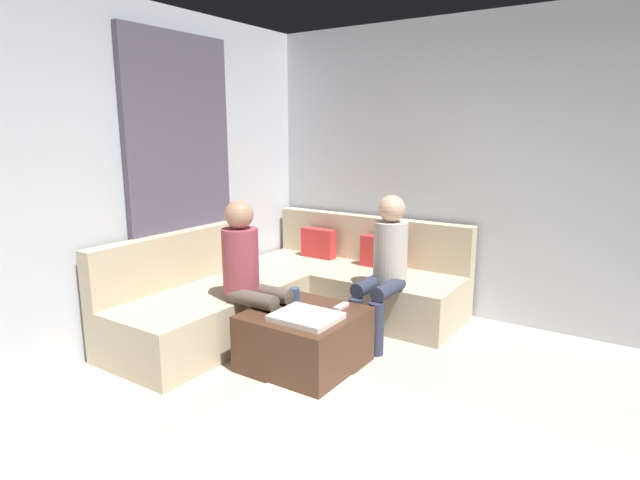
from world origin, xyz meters
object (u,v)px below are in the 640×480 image
ottoman (304,339)px  person_on_couch_side (250,272)px  person_on_couch_back (385,263)px  coffee_mug (294,294)px  game_remote (341,306)px  sectional_couch (294,291)px

ottoman → person_on_couch_side: person_on_couch_side is taller
ottoman → person_on_couch_back: bearing=71.7°
person_on_couch_side → person_on_couch_back: bearing=137.7°
ottoman → coffee_mug: 0.38m
game_remote → person_on_couch_back: (0.08, 0.55, 0.23)m
sectional_couch → person_on_couch_side: 0.85m
sectional_couch → game_remote: bearing=-31.7°
ottoman → game_remote: 0.36m
sectional_couch → ottoman: 0.95m
coffee_mug → game_remote: coffee_mug is taller
coffee_mug → game_remote: size_ratio=0.63×
person_on_couch_back → person_on_couch_side: bearing=47.7°
sectional_couch → game_remote: (0.81, -0.50, 0.15)m
game_remote → person_on_couch_side: size_ratio=0.12×
sectional_couch → coffee_mug: 0.70m
person_on_couch_back → person_on_couch_side: 1.09m
sectional_couch → coffee_mug: size_ratio=26.84×
sectional_couch → person_on_couch_back: person_on_couch_back is taller
sectional_couch → game_remote: sectional_couch is taller
coffee_mug → game_remote: (0.40, 0.04, -0.04)m
sectional_couch → person_on_couch_side: size_ratio=2.12×
game_remote → coffee_mug: bearing=-174.3°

